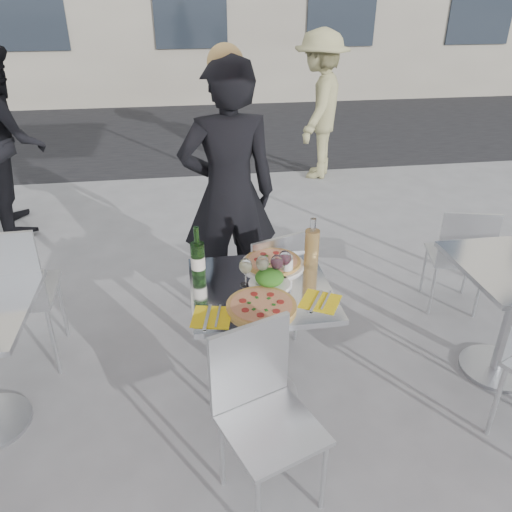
{
  "coord_description": "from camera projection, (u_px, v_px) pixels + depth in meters",
  "views": [
    {
      "loc": [
        -0.35,
        -2.18,
        2.1
      ],
      "look_at": [
        0.0,
        0.15,
        0.85
      ],
      "focal_mm": 35.0,
      "sensor_mm": 36.0,
      "label": 1
    }
  ],
  "objects": [
    {
      "name": "side_chair_lfar",
      "position": [
        10.0,
        289.0,
        2.88
      ],
      "size": [
        0.47,
        0.48,
        0.99
      ],
      "rotation": [
        0.0,
        0.0,
        3.19
      ],
      "color": "silver",
      "rests_on": "ground"
    },
    {
      "name": "pizza_far",
      "position": [
        273.0,
        263.0,
        2.78
      ],
      "size": [
        0.35,
        0.35,
        0.03
      ],
      "color": "white",
      "rests_on": "main_table"
    },
    {
      "name": "woman_diner",
      "position": [
        229.0,
        195.0,
        3.34
      ],
      "size": [
        0.68,
        0.47,
        1.79
      ],
      "primitive_type": "imported",
      "rotation": [
        0.0,
        0.0,
        3.2
      ],
      "color": "black",
      "rests_on": "ground"
    },
    {
      "name": "ground",
      "position": [
        260.0,
        395.0,
        2.94
      ],
      "size": [
        80.0,
        80.0,
        0.0
      ],
      "primitive_type": "plane",
      "color": "slate"
    },
    {
      "name": "napkin_right",
      "position": [
        320.0,
        301.0,
        2.46
      ],
      "size": [
        0.25,
        0.25,
        0.01
      ],
      "rotation": [
        0.0,
        0.0,
        -0.53
      ],
      "color": "yellow",
      "rests_on": "main_table"
    },
    {
      "name": "carafe",
      "position": [
        312.0,
        248.0,
        2.71
      ],
      "size": [
        0.08,
        0.08,
        0.29
      ],
      "color": "tan",
      "rests_on": "main_table"
    },
    {
      "name": "wineglass_white_a",
      "position": [
        246.0,
        267.0,
        2.54
      ],
      "size": [
        0.07,
        0.07,
        0.16
      ],
      "color": "white",
      "rests_on": "main_table"
    },
    {
      "name": "side_chair_rfar",
      "position": [
        460.0,
        252.0,
        3.5
      ],
      "size": [
        0.46,
        0.47,
        0.82
      ],
      "rotation": [
        0.0,
        0.0,
        2.89
      ],
      "color": "silver",
      "rests_on": "ground"
    },
    {
      "name": "wineglass_red_a",
      "position": [
        277.0,
        263.0,
        2.58
      ],
      "size": [
        0.07,
        0.07,
        0.16
      ],
      "color": "white",
      "rests_on": "main_table"
    },
    {
      "name": "wineglass_red_b",
      "position": [
        285.0,
        259.0,
        2.62
      ],
      "size": [
        0.07,
        0.07,
        0.16
      ],
      "color": "white",
      "rests_on": "main_table"
    },
    {
      "name": "main_table",
      "position": [
        260.0,
        320.0,
        2.68
      ],
      "size": [
        0.72,
        0.72,
        0.75
      ],
      "color": "#B7BABF",
      "rests_on": "ground"
    },
    {
      "name": "pizza_near",
      "position": [
        261.0,
        306.0,
        2.41
      ],
      "size": [
        0.34,
        0.34,
        0.02
      ],
      "color": "tan",
      "rests_on": "main_table"
    },
    {
      "name": "chair_near",
      "position": [
        262.0,
        403.0,
        2.18
      ],
      "size": [
        0.51,
        0.52,
        0.86
      ],
      "rotation": [
        0.0,
        0.0,
        0.37
      ],
      "color": "silver",
      "rests_on": "ground"
    },
    {
      "name": "wineglass_white_b",
      "position": [
        263.0,
        264.0,
        2.57
      ],
      "size": [
        0.07,
        0.07,
        0.16
      ],
      "color": "white",
      "rests_on": "main_table"
    },
    {
      "name": "pedestrian_b",
      "position": [
        319.0,
        106.0,
        6.04
      ],
      "size": [
        1.07,
        1.29,
        1.74
      ],
      "primitive_type": "imported",
      "rotation": [
        0.0,
        0.0,
        4.27
      ],
      "color": "tan",
      "rests_on": "ground"
    },
    {
      "name": "chair_far",
      "position": [
        270.0,
        279.0,
        3.16
      ],
      "size": [
        0.49,
        0.49,
        0.82
      ],
      "rotation": [
        0.0,
        0.0,
        3.5
      ],
      "color": "silver",
      "rests_on": "ground"
    },
    {
      "name": "salad_plate",
      "position": [
        270.0,
        279.0,
        2.58
      ],
      "size": [
        0.22,
        0.22,
        0.09
      ],
      "color": "white",
      "rests_on": "main_table"
    },
    {
      "name": "napkin_left",
      "position": [
        212.0,
        317.0,
        2.34
      ],
      "size": [
        0.21,
        0.21,
        0.01
      ],
      "rotation": [
        0.0,
        0.0,
        -0.21
      ],
      "color": "yellow",
      "rests_on": "main_table"
    },
    {
      "name": "wine_bottle",
      "position": [
        198.0,
        258.0,
        2.61
      ],
      "size": [
        0.07,
        0.08,
        0.29
      ],
      "color": "#25521E",
      "rests_on": "main_table"
    },
    {
      "name": "pedestrian_a",
      "position": [
        6.0,
        139.0,
        4.73
      ],
      "size": [
        0.89,
        1.0,
        1.73
      ],
      "primitive_type": "imported",
      "rotation": [
        0.0,
        0.0,
        1.89
      ],
      "color": "black",
      "rests_on": "ground"
    },
    {
      "name": "street_asphalt",
      "position": [
        201.0,
        129.0,
        8.61
      ],
      "size": [
        24.0,
        5.0,
        0.0
      ],
      "primitive_type": "cube",
      "color": "black",
      "rests_on": "ground"
    },
    {
      "name": "sugar_shaker",
      "position": [
        287.0,
        265.0,
        2.68
      ],
      "size": [
        0.06,
        0.06,
        0.11
      ],
      "color": "white",
      "rests_on": "main_table"
    }
  ]
}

